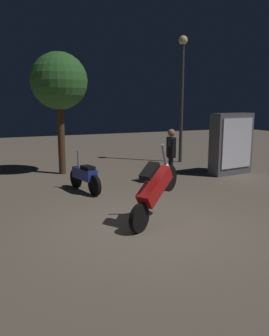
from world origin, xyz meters
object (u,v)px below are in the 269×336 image
at_px(streetlamp_near, 182,84).
at_px(kiosk_billboard, 231,144).
at_px(motorcycle_blue_parked_left, 85,176).
at_px(person_rider_beside, 171,151).
at_px(motorcycle_red_foreground, 155,189).

relative_size(streetlamp_near, kiosk_billboard, 2.40).
bearing_deg(motorcycle_blue_parked_left, person_rider_beside, -103.70).
xyz_separation_m(motorcycle_red_foreground, streetlamp_near, (4.45, 6.25, 2.45)).
bearing_deg(motorcycle_red_foreground, streetlamp_near, 23.86).
bearing_deg(motorcycle_blue_parked_left, kiosk_billboard, -98.73).
bearing_deg(kiosk_billboard, streetlamp_near, -90.72).
height_order(streetlamp_near, kiosk_billboard, streetlamp_near).
distance_m(motorcycle_red_foreground, person_rider_beside, 3.74).
distance_m(person_rider_beside, kiosk_billboard, 2.63).
height_order(motorcycle_red_foreground, motorcycle_blue_parked_left, motorcycle_red_foreground).
bearing_deg(streetlamp_near, person_rider_beside, -125.88).
bearing_deg(motorcycle_red_foreground, motorcycle_blue_parked_left, 69.36).
height_order(motorcycle_blue_parked_left, streetlamp_near, streetlamp_near).
bearing_deg(streetlamp_near, motorcycle_blue_parked_left, -148.18).
distance_m(motorcycle_blue_parked_left, streetlamp_near, 6.51).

